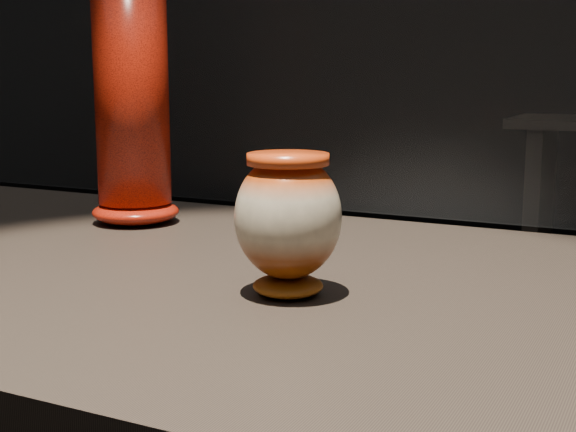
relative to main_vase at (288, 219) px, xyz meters
The scene contains 2 objects.
main_vase is the anchor object (origin of this frame).
tall_vase 0.50m from the main_vase, 146.79° to the left, with size 0.15×0.15×0.43m.
Camera 1 is at (0.30, -0.81, 1.14)m, focal length 50.00 mm.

